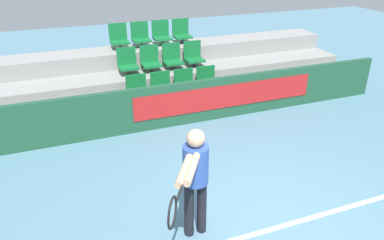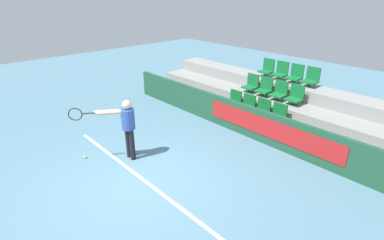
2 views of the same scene
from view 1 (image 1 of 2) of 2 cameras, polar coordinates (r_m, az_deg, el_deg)
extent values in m
plane|color=slate|center=(5.41, 12.78, -17.16)|extent=(30.00, 30.00, 0.00)
cube|color=white|center=(5.51, 11.78, -16.03)|extent=(6.10, 0.08, 0.01)
cube|color=#1E4C33|center=(7.98, -1.39, 2.52)|extent=(10.01, 0.12, 0.95)
cube|color=red|center=(8.27, 5.39, 3.62)|extent=(4.20, 0.02, 0.52)
cube|color=gray|center=(8.54, -2.54, 2.07)|extent=(9.61, 0.87, 0.39)
cube|color=gray|center=(9.24, -4.30, 5.20)|extent=(9.61, 0.87, 0.77)
cube|color=gray|center=(9.97, -5.83, 7.89)|extent=(9.61, 0.87, 1.16)
cylinder|color=#333333|center=(8.28, -8.10, 3.01)|extent=(0.07, 0.07, 0.14)
cube|color=#146B33|center=(8.24, -8.15, 3.62)|extent=(0.45, 0.39, 0.05)
cube|color=#146B33|center=(8.32, -8.53, 5.53)|extent=(0.45, 0.04, 0.42)
cylinder|color=#333333|center=(8.40, -4.45, 3.56)|extent=(0.07, 0.07, 0.14)
cube|color=#146B33|center=(8.36, -4.47, 4.16)|extent=(0.45, 0.39, 0.05)
cube|color=#146B33|center=(8.44, -4.87, 6.04)|extent=(0.45, 0.04, 0.42)
cylinder|color=#333333|center=(8.56, -0.91, 4.07)|extent=(0.07, 0.07, 0.14)
cube|color=#146B33|center=(8.52, -0.92, 4.66)|extent=(0.45, 0.39, 0.05)
cube|color=#146B33|center=(8.60, -1.33, 6.50)|extent=(0.45, 0.04, 0.42)
cylinder|color=#333333|center=(8.75, 2.49, 4.54)|extent=(0.07, 0.07, 0.14)
cube|color=#146B33|center=(8.72, 2.50, 5.13)|extent=(0.45, 0.39, 0.05)
cube|color=#146B33|center=(8.79, 2.07, 6.93)|extent=(0.45, 0.04, 0.42)
cylinder|color=#333333|center=(8.94, -9.59, 7.32)|extent=(0.07, 0.07, 0.14)
cube|color=#146B33|center=(8.91, -9.63, 7.90)|extent=(0.45, 0.39, 0.05)
cube|color=#146B33|center=(9.01, -9.98, 9.62)|extent=(0.45, 0.04, 0.42)
cylinder|color=#333333|center=(9.06, -6.16, 7.77)|extent=(0.07, 0.07, 0.14)
cube|color=#146B33|center=(9.03, -6.19, 8.35)|extent=(0.45, 0.39, 0.05)
cube|color=#146B33|center=(9.13, -6.55, 10.04)|extent=(0.45, 0.04, 0.42)
cylinder|color=#333333|center=(9.21, -2.82, 8.19)|extent=(0.07, 0.07, 0.14)
cube|color=#146B33|center=(9.18, -2.83, 8.75)|extent=(0.45, 0.39, 0.05)
cube|color=#146B33|center=(9.27, -3.21, 10.42)|extent=(0.45, 0.04, 0.42)
cylinder|color=#333333|center=(9.38, 0.41, 8.56)|extent=(0.07, 0.07, 0.14)
cube|color=#146B33|center=(9.36, 0.41, 9.12)|extent=(0.45, 0.39, 0.05)
cube|color=#146B33|center=(9.45, 0.02, 10.76)|extent=(0.45, 0.04, 0.42)
cylinder|color=#333333|center=(9.66, -10.88, 11.00)|extent=(0.07, 0.07, 0.14)
cube|color=#146B33|center=(9.63, -10.93, 11.55)|extent=(0.45, 0.39, 0.05)
cube|color=#146B33|center=(9.75, -11.25, 13.10)|extent=(0.45, 0.04, 0.42)
cylinder|color=#333333|center=(9.77, -7.65, 11.39)|extent=(0.07, 0.07, 0.14)
cube|color=#146B33|center=(9.74, -7.69, 11.93)|extent=(0.45, 0.39, 0.05)
cube|color=#146B33|center=(9.86, -8.02, 13.47)|extent=(0.45, 0.04, 0.42)
cylinder|color=#333333|center=(9.90, -4.50, 11.74)|extent=(0.07, 0.07, 0.14)
cube|color=#146B33|center=(9.88, -4.52, 12.28)|extent=(0.45, 0.39, 0.05)
cube|color=#146B33|center=(9.99, -4.87, 13.79)|extent=(0.45, 0.04, 0.42)
cylinder|color=#333333|center=(10.07, -1.43, 12.04)|extent=(0.07, 0.07, 0.14)
cube|color=#146B33|center=(10.04, -1.44, 12.57)|extent=(0.45, 0.39, 0.05)
cube|color=#146B33|center=(10.16, -1.80, 14.06)|extent=(0.45, 0.04, 0.42)
cylinder|color=black|center=(5.08, -0.46, -13.44)|extent=(0.13, 0.13, 0.83)
cylinder|color=black|center=(5.13, 1.48, -12.98)|extent=(0.13, 0.13, 0.83)
cylinder|color=#2D4C99|center=(4.71, 0.55, -6.79)|extent=(0.33, 0.33, 0.52)
sphere|color=tan|center=(4.52, 0.57, -2.81)|extent=(0.23, 0.23, 0.23)
cylinder|color=tan|center=(4.20, -1.17, -7.69)|extent=(0.39, 0.54, 0.09)
cylinder|color=tan|center=(4.22, -0.01, -7.45)|extent=(0.39, 0.54, 0.09)
cylinder|color=black|center=(3.86, -1.93, -11.12)|extent=(0.18, 0.27, 0.03)
torus|color=black|center=(3.63, -3.01, -13.91)|extent=(0.19, 0.29, 0.32)
camera|label=2|loc=(7.48, 70.19, 12.71)|focal=28.00mm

